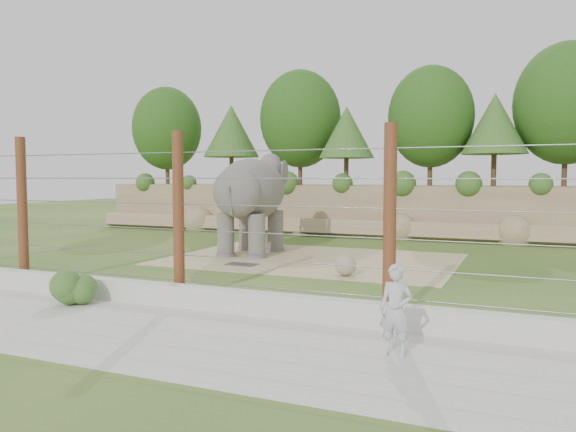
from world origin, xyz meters
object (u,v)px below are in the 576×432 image
at_px(barrier_fence, 178,217).
at_px(elephant, 251,204).
at_px(stone_ball, 346,265).
at_px(zookeeper, 396,310).

bearing_deg(barrier_fence, elephant, 104.98).
bearing_deg(barrier_fence, stone_ball, 60.82).
distance_m(elephant, stone_ball, 5.93).
relative_size(barrier_fence, zookeeper, 13.39).
xyz_separation_m(elephant, zookeeper, (7.71, -9.98, -1.13)).
distance_m(elephant, zookeeper, 12.66).
bearing_deg(barrier_fence, zookeeper, -20.30).
xyz_separation_m(elephant, stone_ball, (4.74, -3.21, -1.56)).
bearing_deg(zookeeper, stone_ball, 118.28).
bearing_deg(elephant, barrier_fence, -79.89).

